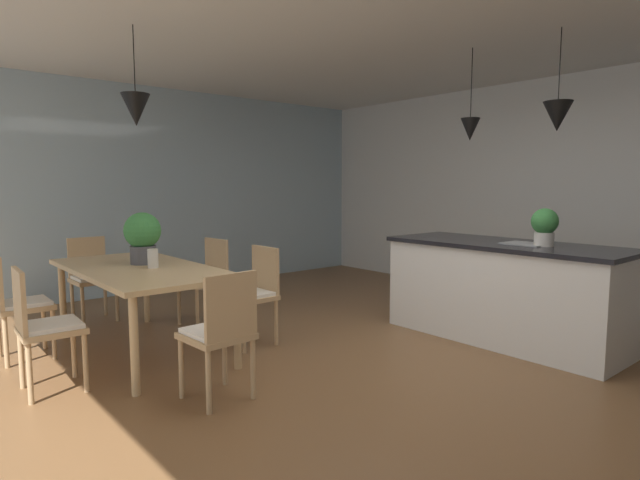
{
  "coord_description": "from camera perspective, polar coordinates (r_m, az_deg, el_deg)",
  "views": [
    {
      "loc": [
        2.66,
        -2.95,
        1.43
      ],
      "look_at": [
        -1.0,
        0.15,
        0.91
      ],
      "focal_mm": 29.06,
      "sensor_mm": 36.0,
      "label": 1
    }
  ],
  "objects": [
    {
      "name": "dining_table",
      "position": [
        4.65,
        -19.19,
        -3.57
      ],
      "size": [
        1.96,
        0.96,
        0.73
      ],
      "color": "tan",
      "rests_on": "ground_plane"
    },
    {
      "name": "window_wall_left_glazing",
      "position": [
        7.34,
        -16.58,
        5.28
      ],
      "size": [
        0.06,
        8.4,
        2.7
      ],
      "primitive_type": "cube",
      "color": "#9EB7C6",
      "rests_on": "ground_plane"
    },
    {
      "name": "pendant_over_island_aux",
      "position": [
        4.82,
        24.69,
        12.28
      ],
      "size": [
        0.24,
        0.24,
        0.84
      ],
      "color": "black"
    },
    {
      "name": "potted_plant_on_island",
      "position": [
        4.83,
        23.51,
        1.5
      ],
      "size": [
        0.22,
        0.22,
        0.32
      ],
      "color": "beige",
      "rests_on": "kitchen_island"
    },
    {
      "name": "pendant_over_island_main",
      "position": [
        5.23,
        16.21,
        11.64
      ],
      "size": [
        0.18,
        0.18,
        0.86
      ],
      "color": "black"
    },
    {
      "name": "vase_on_dining_table",
      "position": [
        4.54,
        -17.92,
        -1.95
      ],
      "size": [
        0.09,
        0.09,
        0.16
      ],
      "color": "silver",
      "rests_on": "dining_table"
    },
    {
      "name": "ceiling_slab",
      "position": [
        4.19,
        8.09,
        24.64
      ],
      "size": [
        10.0,
        8.4,
        0.12
      ],
      "primitive_type": "cube",
      "color": "silver"
    },
    {
      "name": "chair_far_right",
      "position": [
        4.68,
        -7.32,
        -5.66
      ],
      "size": [
        0.41,
        0.41,
        0.87
      ],
      "color": "tan",
      "rests_on": "ground_plane"
    },
    {
      "name": "chair_far_left",
      "position": [
        5.43,
        -12.43,
        -4.11
      ],
      "size": [
        0.44,
        0.44,
        0.87
      ],
      "color": "tan",
      "rests_on": "ground_plane"
    },
    {
      "name": "kitchen_island",
      "position": [
        5.07,
        19.64,
        -5.2
      ],
      "size": [
        2.14,
        0.86,
        0.91
      ],
      "color": "white",
      "rests_on": "ground_plane"
    },
    {
      "name": "pendant_over_table",
      "position": [
        4.59,
        -19.62,
        13.36
      ],
      "size": [
        0.23,
        0.23,
        0.8
      ],
      "color": "black"
    },
    {
      "name": "ground_plane",
      "position": [
        4.23,
        7.5,
        -13.93
      ],
      "size": [
        10.0,
        8.4,
        0.04
      ],
      "primitive_type": "cube",
      "color": "brown"
    },
    {
      "name": "chair_near_left",
      "position": [
        4.89,
        -30.39,
        -5.94
      ],
      "size": [
        0.4,
        0.4,
        0.87
      ],
      "color": "tan",
      "rests_on": "ground_plane"
    },
    {
      "name": "chair_window_end",
      "position": [
        5.95,
        -23.84,
        -3.6
      ],
      "size": [
        0.41,
        0.41,
        0.87
      ],
      "color": "tan",
      "rests_on": "ground_plane"
    },
    {
      "name": "chair_kitchen_end",
      "position": [
        3.5,
        -10.9,
        -9.78
      ],
      "size": [
        0.42,
        0.42,
        0.87
      ],
      "color": "tan",
      "rests_on": "ground_plane"
    },
    {
      "name": "chair_near_right",
      "position": [
        4.04,
        -28.21,
        -8.22
      ],
      "size": [
        0.42,
        0.42,
        0.87
      ],
      "color": "tan",
      "rests_on": "ground_plane"
    },
    {
      "name": "wall_back_kitchen",
      "position": [
        6.76,
        26.71,
        4.83
      ],
      "size": [
        10.0,
        0.12,
        2.7
      ],
      "primitive_type": "cube",
      "color": "silver",
      "rests_on": "ground_plane"
    },
    {
      "name": "potted_plant_on_table",
      "position": [
        4.78,
        -18.96,
        0.5
      ],
      "size": [
        0.32,
        0.32,
        0.45
      ],
      "color": "#4C4C51",
      "rests_on": "dining_table"
    }
  ]
}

